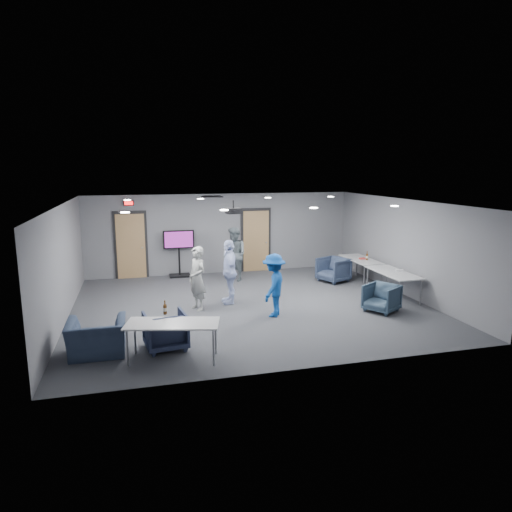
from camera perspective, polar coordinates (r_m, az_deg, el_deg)
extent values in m
plane|color=#37393E|center=(12.07, -0.75, -6.16)|extent=(9.00, 9.00, 0.00)
plane|color=silver|center=(11.56, -0.78, 6.73)|extent=(9.00, 9.00, 0.00)
cube|color=slate|center=(15.60, -4.33, 2.81)|extent=(9.00, 0.02, 2.70)
cube|color=slate|center=(8.02, 6.21, -5.04)|extent=(9.00, 0.02, 2.70)
cube|color=slate|center=(11.53, -23.01, -0.93)|extent=(0.02, 8.00, 2.70)
cube|color=slate|center=(13.53, 18.06, 1.05)|extent=(0.02, 8.00, 2.70)
cube|color=black|center=(15.36, -15.37, 1.30)|extent=(1.06, 0.06, 2.24)
cube|color=tan|center=(15.33, -15.36, 1.17)|extent=(0.90, 0.05, 2.10)
cylinder|color=gray|center=(15.28, -14.04, 1.02)|extent=(0.04, 0.10, 0.04)
cube|color=black|center=(15.87, -0.03, 2.00)|extent=(1.06, 0.06, 2.24)
cube|color=tan|center=(15.84, 0.01, 1.87)|extent=(0.90, 0.05, 2.10)
cylinder|color=gray|center=(15.89, 1.28, 1.71)|extent=(0.04, 0.10, 0.04)
cube|color=black|center=(15.17, -15.63, 6.39)|extent=(0.32, 0.06, 0.16)
cube|color=#FF0C0C|center=(15.13, -15.63, 6.38)|extent=(0.26, 0.02, 0.11)
cube|color=black|center=(14.20, -5.51, 7.41)|extent=(0.60, 0.60, 0.03)
cylinder|color=white|center=(9.43, -16.06, 5.26)|extent=(0.18, 0.18, 0.02)
cylinder|color=white|center=(13.02, -15.78, 6.73)|extent=(0.18, 0.18, 0.02)
cylinder|color=white|center=(9.60, -3.99, 5.75)|extent=(0.18, 0.18, 0.02)
cylinder|color=white|center=(13.14, -6.97, 7.10)|extent=(0.18, 0.18, 0.02)
cylinder|color=white|center=(10.16, 7.22, 5.98)|extent=(0.18, 0.18, 0.02)
cylinder|color=white|center=(13.56, 1.50, 7.29)|extent=(0.18, 0.18, 0.02)
cylinder|color=white|center=(11.06, 16.93, 5.99)|extent=(0.18, 0.18, 0.02)
cylinder|color=white|center=(14.25, 9.31, 7.33)|extent=(0.18, 0.18, 0.02)
imported|color=#9C9E9B|center=(11.59, -7.34, -2.80)|extent=(0.60, 0.70, 1.63)
imported|color=slate|center=(14.50, -2.70, 0.23)|extent=(0.93, 1.02, 1.71)
imported|color=#C6D4FF|center=(12.09, -3.36, -1.96)|extent=(0.44, 1.01, 1.71)
imported|color=#184B9E|center=(11.03, 2.24, -3.67)|extent=(1.02, 1.14, 1.54)
imported|color=#313D55|center=(14.63, 9.64, -1.70)|extent=(1.11, 1.09, 0.77)
imported|color=#324557|center=(11.89, 15.41, -5.08)|extent=(1.04, 1.03, 0.70)
imported|color=#323A56|center=(9.36, -11.25, -9.12)|extent=(0.90, 0.92, 0.75)
imported|color=#334058|center=(9.39, -19.27, -9.61)|extent=(1.08, 0.95, 0.70)
cube|color=silver|center=(14.75, 12.96, -0.42)|extent=(0.72, 1.74, 0.03)
cylinder|color=gray|center=(15.38, 10.61, -1.25)|extent=(0.04, 0.04, 0.70)
cylinder|color=gray|center=(14.01, 13.36, -2.55)|extent=(0.04, 0.04, 0.70)
cylinder|color=gray|center=(15.63, 12.48, -1.13)|extent=(0.04, 0.04, 0.70)
cylinder|color=gray|center=(14.28, 15.36, -2.40)|extent=(0.04, 0.04, 0.70)
cube|color=silver|center=(13.13, 16.79, -1.99)|extent=(0.78, 1.88, 0.03)
cylinder|color=gray|center=(13.78, 13.75, -2.80)|extent=(0.04, 0.04, 0.70)
cylinder|color=gray|center=(12.35, 17.53, -4.59)|extent=(0.04, 0.04, 0.70)
cylinder|color=gray|center=(14.09, 15.98, -2.61)|extent=(0.04, 0.04, 0.70)
cylinder|color=gray|center=(12.69, 19.91, -4.33)|extent=(0.04, 0.04, 0.70)
cube|color=silver|center=(8.68, -10.41, -8.30)|extent=(1.84, 1.10, 0.03)
cylinder|color=gray|center=(8.98, -5.06, -9.98)|extent=(0.04, 0.04, 0.70)
cylinder|color=gray|center=(9.22, -14.89, -9.75)|extent=(0.04, 0.04, 0.70)
cylinder|color=gray|center=(8.46, -5.33, -11.32)|extent=(0.04, 0.04, 0.70)
cylinder|color=gray|center=(8.72, -15.76, -11.02)|extent=(0.04, 0.04, 0.70)
cylinder|color=#552F0E|center=(9.16, -11.30, -6.57)|extent=(0.07, 0.07, 0.19)
cylinder|color=#552F0E|center=(9.12, -11.34, -5.73)|extent=(0.03, 0.03, 0.09)
cylinder|color=beige|center=(9.16, -11.30, -6.57)|extent=(0.07, 0.07, 0.06)
cylinder|color=#552F0E|center=(14.59, 13.70, -0.12)|extent=(0.07, 0.07, 0.19)
cylinder|color=#552F0E|center=(14.56, 13.73, 0.42)|extent=(0.03, 0.03, 0.09)
cylinder|color=beige|center=(14.59, 13.70, -0.12)|extent=(0.07, 0.07, 0.06)
cube|color=#BB342E|center=(14.73, 13.15, -0.30)|extent=(0.19, 0.13, 0.04)
cube|color=silver|center=(13.29, 17.53, -1.72)|extent=(0.23, 0.19, 0.04)
cube|color=black|center=(15.40, -9.50, -2.41)|extent=(0.67, 0.48, 0.06)
cylinder|color=black|center=(15.28, -9.57, -0.24)|extent=(0.06, 0.06, 1.15)
cube|color=black|center=(15.17, -9.65, 2.07)|extent=(1.01, 0.07, 0.60)
cube|color=#7A1B7B|center=(15.12, -9.63, 2.04)|extent=(0.91, 0.01, 0.52)
cylinder|color=black|center=(12.48, -2.84, 6.48)|extent=(0.04, 0.04, 0.22)
cube|color=black|center=(12.49, -2.84, 5.65)|extent=(0.42, 0.37, 0.15)
cylinder|color=black|center=(12.32, -2.67, 5.58)|extent=(0.08, 0.06, 0.08)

